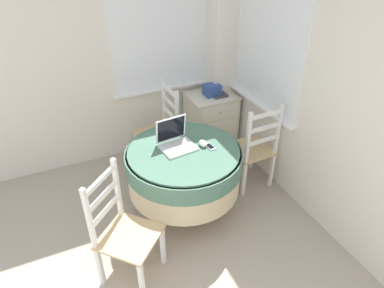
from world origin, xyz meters
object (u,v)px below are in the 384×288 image
Objects in this scene: dining_chair_camera_near at (124,232)px; round_dining_table at (184,166)px; computer_mouse at (203,143)px; storage_box at (212,90)px; corner_cabinet at (211,120)px; cell_phone at (210,147)px; book_on_cabinet at (218,94)px; dining_chair_near_right_window at (253,149)px; dining_chair_near_back_window at (160,131)px; laptop at (176,141)px.

round_dining_table is at bearing 33.39° from dining_chair_camera_near.
storage_box is (0.60, 0.98, 0.01)m from computer_mouse.
storage_box reaches higher than corner_cabinet.
computer_mouse is 1.23m from corner_cabinet.
cell_phone is 1.18m from book_on_cabinet.
dining_chair_camera_near is (-1.51, -0.55, 0.00)m from dining_chair_near_right_window.
storage_box is at bearing 44.05° from dining_chair_camera_near.
dining_chair_near_back_window is (-0.16, 0.88, -0.28)m from cell_phone.
dining_chair_near_back_window is at bearing -167.61° from corner_cabinet.
round_dining_table is 0.30m from cell_phone.
laptop is 2.56× the size of cell_phone.
cell_phone is 0.94m from dining_chair_near_back_window.
round_dining_table is 0.25m from laptop.
book_on_cabinet is at bearing 42.33° from dining_chair_camera_near.
computer_mouse is 1.03m from dining_chair_camera_near.
dining_chair_near_back_window is 1.00× the size of dining_chair_near_right_window.
computer_mouse is at bearing 136.34° from cell_phone.
dining_chair_near_right_window reaches higher than round_dining_table.
cell_phone is 0.68× the size of storage_box.
dining_chair_camera_near is (-0.69, -0.46, -0.09)m from round_dining_table.
laptop is 1.29m from corner_cabinet.
laptop is 1.21m from storage_box.
round_dining_table is at bearing -64.93° from laptop.
dining_chair_camera_near reaches higher than corner_cabinet.
dining_chair_near_right_window is 0.89m from book_on_cabinet.
dining_chair_near_right_window is at bearing -44.57° from dining_chair_near_back_window.
dining_chair_camera_near is at bearing -153.14° from computer_mouse.
cell_phone reaches higher than round_dining_table.
cell_phone is at bearing -43.66° from computer_mouse.
storage_box is at bearing 162.38° from book_on_cabinet.
computer_mouse is 0.71m from dining_chair_near_right_window.
computer_mouse is 0.14× the size of corner_cabinet.
cell_phone is at bearing -118.21° from storage_box.
corner_cabinet is at bearing 51.43° from round_dining_table.
dining_chair_near_back_window is 1.05m from dining_chair_near_right_window.
book_on_cabinet is (0.78, 0.12, 0.25)m from dining_chair_near_back_window.
storage_box is at bearing 11.46° from dining_chair_near_back_window.
dining_chair_camera_near is at bearing -156.62° from cell_phone.
dining_chair_near_back_window reaches higher than storage_box.
dining_chair_near_back_window is at bearing 85.20° from round_dining_table.
laptop is 0.47× the size of corner_cabinet.
book_on_cabinet is (0.04, 0.86, 0.25)m from dining_chair_near_right_window.
cell_phone is 1.17m from storage_box.
round_dining_table is at bearing -131.85° from book_on_cabinet.
dining_chair_near_right_window is 5.32× the size of storage_box.
laptop is at bearing 152.30° from cell_phone.
round_dining_table is 1.52× the size of corner_cabinet.
dining_chair_camera_near is at bearing -135.74° from corner_cabinet.
dining_chair_near_right_window is at bearing -87.95° from storage_box.
dining_chair_camera_near reaches higher than round_dining_table.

